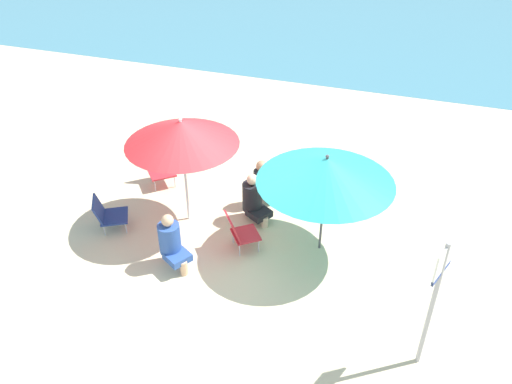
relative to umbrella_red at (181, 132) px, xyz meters
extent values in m
plane|color=beige|center=(0.96, -0.29, -1.73)|extent=(40.00, 40.00, 0.00)
cube|color=teal|center=(0.96, 14.67, -1.73)|extent=(40.00, 16.00, 0.01)
cylinder|color=silver|center=(0.00, 0.00, -0.76)|extent=(0.04, 0.04, 1.94)
cone|color=red|center=(0.00, 0.00, 0.00)|extent=(1.88, 1.88, 0.41)
sphere|color=silver|center=(0.00, 0.00, 0.24)|extent=(0.06, 0.06, 0.06)
cylinder|color=#4C4C51|center=(2.40, -0.05, -0.87)|extent=(0.04, 0.04, 1.73)
cone|color=teal|center=(2.40, -0.05, -0.21)|extent=(2.14, 2.14, 0.41)
sphere|color=#4C4C51|center=(2.40, -0.05, 0.02)|extent=(0.06, 0.06, 0.06)
cube|color=red|center=(1.24, -0.43, -1.46)|extent=(0.60, 0.60, 0.03)
cube|color=red|center=(1.06, -0.56, -1.24)|extent=(0.40, 0.45, 0.42)
cylinder|color=silver|center=(1.26, -0.19, -1.61)|extent=(0.02, 0.02, 0.26)
cylinder|color=silver|center=(1.47, -0.47, -1.61)|extent=(0.02, 0.02, 0.26)
cylinder|color=silver|center=(1.00, -0.39, -1.61)|extent=(0.02, 0.02, 0.26)
cylinder|color=silver|center=(1.21, -0.67, -1.61)|extent=(0.02, 0.02, 0.26)
cube|color=red|center=(-0.95, 0.85, -1.47)|extent=(0.65, 0.65, 0.03)
cube|color=red|center=(-1.10, 1.03, -1.28)|extent=(0.46, 0.42, 0.36)
cylinder|color=silver|center=(-0.68, 0.84, -1.61)|extent=(0.02, 0.02, 0.25)
cylinder|color=silver|center=(-0.98, 0.59, -1.61)|extent=(0.02, 0.02, 0.25)
cylinder|color=silver|center=(-0.91, 1.11, -1.61)|extent=(0.02, 0.02, 0.25)
cylinder|color=silver|center=(-1.21, 0.86, -1.61)|extent=(0.02, 0.02, 0.25)
cube|color=navy|center=(-1.10, -0.65, -1.49)|extent=(0.64, 0.65, 0.03)
cube|color=navy|center=(-1.31, -0.77, -1.31)|extent=(0.37, 0.50, 0.37)
cylinder|color=silver|center=(-1.04, -0.38, -1.62)|extent=(0.02, 0.02, 0.23)
cylinder|color=silver|center=(-0.85, -0.73, -1.62)|extent=(0.02, 0.02, 0.23)
cylinder|color=silver|center=(-1.36, -0.56, -1.62)|extent=(0.02, 0.02, 0.23)
cylinder|color=silver|center=(-1.16, -0.91, -1.62)|extent=(0.02, 0.02, 0.23)
cube|color=black|center=(1.23, 0.96, -1.49)|extent=(0.47, 0.46, 0.12)
cylinder|color=tan|center=(1.36, 1.06, -1.61)|extent=(0.12, 0.12, 0.25)
cylinder|color=black|center=(1.09, 0.85, -1.25)|extent=(0.30, 0.30, 0.47)
sphere|color=tan|center=(1.09, 0.85, -0.92)|extent=(0.21, 0.21, 0.21)
cube|color=#2D519E|center=(0.40, -1.26, -1.48)|extent=(0.49, 0.48, 0.12)
cylinder|color=#DBAD84|center=(0.53, -1.34, -1.61)|extent=(0.12, 0.12, 0.25)
cylinder|color=#2D519E|center=(0.24, -1.17, -1.23)|extent=(0.35, 0.35, 0.51)
sphere|color=#DBAD84|center=(0.24, -1.17, -0.88)|extent=(0.19, 0.19, 0.19)
cube|color=black|center=(1.23, 0.29, -1.53)|extent=(0.49, 0.49, 0.12)
cylinder|color=beige|center=(1.36, 0.21, -1.63)|extent=(0.12, 0.12, 0.20)
cylinder|color=black|center=(1.07, 0.39, -1.27)|extent=(0.35, 0.35, 0.52)
sphere|color=beige|center=(1.07, 0.39, -0.92)|extent=(0.19, 0.19, 0.19)
cylinder|color=#ADADB2|center=(4.13, -1.87, -0.74)|extent=(0.06, 0.06, 2.00)
cube|color=white|center=(4.13, -1.87, 0.00)|extent=(0.19, 0.47, 0.42)
cube|color=navy|center=(4.13, -1.87, -0.17)|extent=(0.20, 0.47, 0.06)
camera|label=1|loc=(3.52, -6.73, 3.94)|focal=36.68mm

